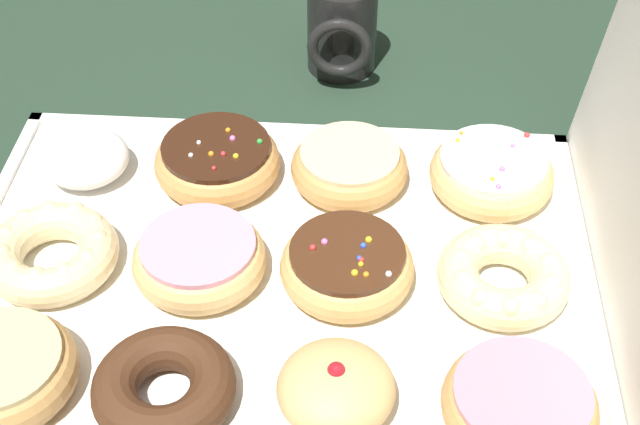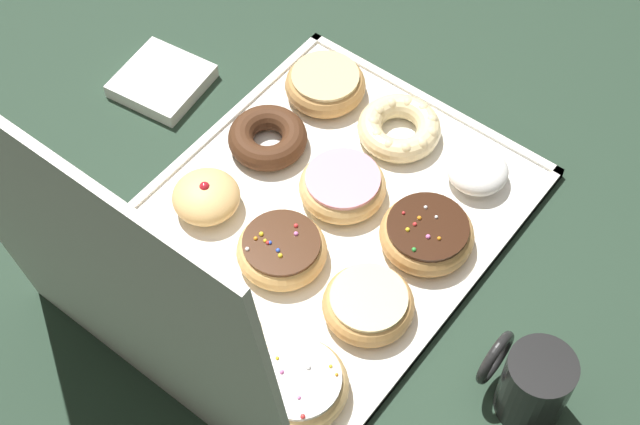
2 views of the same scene
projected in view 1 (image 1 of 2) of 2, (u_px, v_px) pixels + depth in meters
name	position (u px, v px, depth m)	size (l,w,h in m)	color
ground_plane	(273.00, 286.00, 0.80)	(3.00, 3.00, 0.00)	#233828
donut_box	(273.00, 282.00, 0.79)	(0.43, 0.56, 0.01)	white
powdered_filled_donut_0	(86.00, 158.00, 0.88)	(0.08, 0.08, 0.04)	white
cruller_donut_1	(53.00, 249.00, 0.79)	(0.12, 0.12, 0.04)	beige
glazed_ring_donut_2	(2.00, 371.00, 0.69)	(0.12, 0.12, 0.04)	tan
sprinkle_donut_3	(217.00, 160.00, 0.87)	(0.12, 0.12, 0.04)	tan
pink_frosted_donut_4	(199.00, 259.00, 0.78)	(0.12, 0.12, 0.04)	#E5B770
chocolate_cake_ring_donut_5	(164.00, 387.00, 0.68)	(0.11, 0.11, 0.04)	#472816
glazed_ring_donut_6	(349.00, 166.00, 0.87)	(0.11, 0.11, 0.04)	tan
sprinkle_donut_7	(347.00, 262.00, 0.77)	(0.12, 0.12, 0.04)	tan
jelly_filled_donut_8	(336.00, 388.00, 0.67)	(0.09, 0.09, 0.05)	#E5B770
sprinkle_donut_9	(492.00, 173.00, 0.86)	(0.12, 0.12, 0.04)	#E5B770
cruller_donut_10	(504.00, 279.00, 0.76)	(0.11, 0.11, 0.04)	beige
pink_frosted_donut_11	(520.00, 404.00, 0.67)	(0.12, 0.12, 0.04)	tan
coffee_mug	(342.00, 26.00, 1.01)	(0.10, 0.08, 0.10)	black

